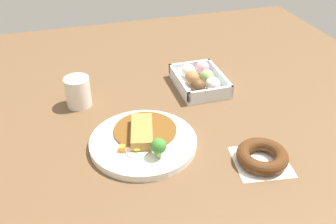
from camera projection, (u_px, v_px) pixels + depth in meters
The scene contains 5 objects.
ground_plane at pixel (165, 128), 1.00m from camera, with size 1.60×1.60×0.00m, color brown.
curry_plate at pixel (144, 140), 0.93m from camera, with size 0.26×0.26×0.07m.
donut_box at pixel (200, 80), 1.17m from camera, with size 0.19×0.14×0.06m.
chocolate_ring_donut at pixel (262, 156), 0.88m from camera, with size 0.14×0.14×0.03m.
coffee_mug at pixel (78, 92), 1.07m from camera, with size 0.07×0.07×0.09m, color silver.
Camera 1 is at (-0.78, 0.22, 0.59)m, focal length 40.86 mm.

